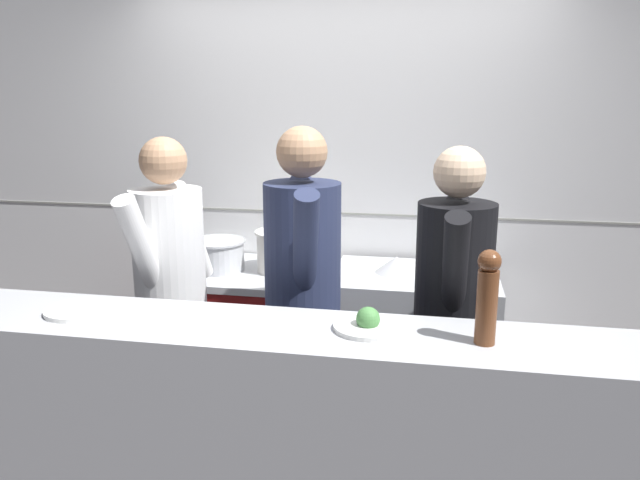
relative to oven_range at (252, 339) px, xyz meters
The scene contains 14 objects.
wall_back_tiled 1.07m from the oven_range, 39.49° to the left, with size 8.00×0.06×2.60m.
oven_range is the anchor object (origin of this frame).
prep_counter 0.96m from the oven_range, ahead, with size 0.91×0.65×0.89m.
pass_counter 1.33m from the oven_range, 69.15° to the right, with size 2.75×0.45×1.03m.
stock_pot 0.56m from the oven_range, behind, with size 0.33×0.33×0.18m.
sauce_pot 0.59m from the oven_range, ahead, with size 0.33×0.33×0.24m.
mixing_bowl_steel 0.99m from the oven_range, ahead, with size 0.24×0.24×0.09m.
chefs_knife 1.26m from the oven_range, ahead, with size 0.34×0.25×0.02m.
plated_dish_main 1.41m from the oven_range, 105.32° to the right, with size 0.27×0.27×0.02m.
plated_dish_appetiser 1.58m from the oven_range, 55.47° to the right, with size 0.26×0.26×0.09m.
pepper_mill 1.93m from the oven_range, 45.30° to the right, with size 0.08×0.08×0.34m.
chef_head_cook 0.85m from the oven_range, 106.92° to the right, with size 0.39×0.74×1.69m.
chef_sous 0.96m from the oven_range, 54.97° to the right, with size 0.44×0.76×1.74m.
chef_line 1.43m from the oven_range, 31.08° to the right, with size 0.35×0.73×1.67m.
Camera 1 is at (0.56, -2.38, 1.90)m, focal length 35.00 mm.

